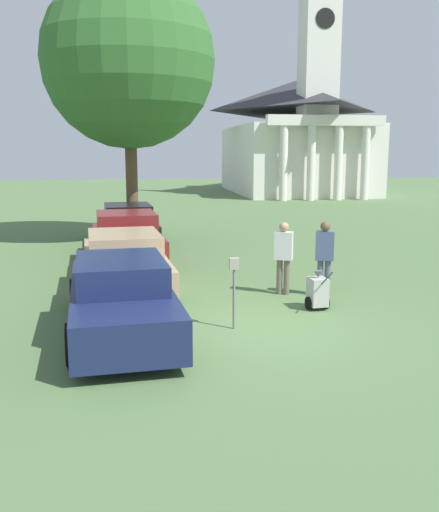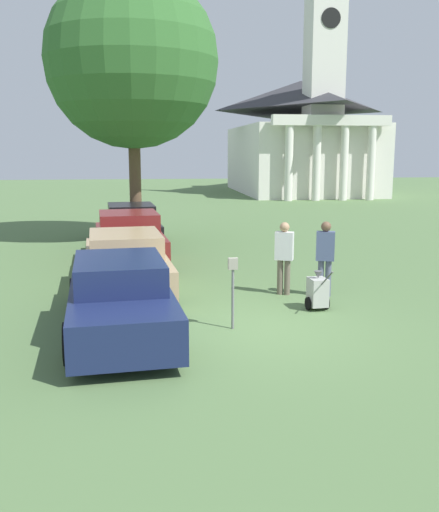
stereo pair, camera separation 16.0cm
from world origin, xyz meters
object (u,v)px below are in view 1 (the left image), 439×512
at_px(parked_car_navy, 121,297).
at_px(parked_car_maroon, 127,240).
at_px(parked_car_black, 128,226).
at_px(person_worker, 283,253).
at_px(parking_meter, 234,280).
at_px(person_supervisor, 325,254).
at_px(parked_car_tan, 124,262).
at_px(equipment_cart, 318,292).
at_px(church, 296,129).

xyz_separation_m(parked_car_navy, parked_car_maroon, (-0.00, 6.83, 0.04)).
relative_size(parked_car_black, person_worker, 2.97).
height_order(parked_car_navy, parking_meter, parked_car_navy).
bearing_deg(parking_meter, person_worker, 57.13).
distance_m(parked_car_black, person_supervisor, 9.33).
bearing_deg(parked_car_tan, parking_meter, -64.15).
distance_m(parked_car_maroon, equipment_cart, 7.18).
bearing_deg(church, parked_car_black, -117.81).
bearing_deg(person_supervisor, church, -85.41).
distance_m(parked_car_black, parking_meter, 10.49).
bearing_deg(parked_car_tan, parked_car_navy, -95.00).
height_order(parked_car_maroon, parked_car_black, parked_car_maroon).
bearing_deg(parked_car_navy, parking_meter, -8.58).
height_order(parked_car_maroon, person_worker, person_worker).
relative_size(person_worker, church, 0.08).
xyz_separation_m(person_worker, church, (9.40, 32.69, 4.09)).
distance_m(equipment_cart, church, 35.55).
bearing_deg(parked_car_maroon, person_worker, -55.29).
relative_size(parked_car_black, person_supervisor, 2.91).
relative_size(parked_car_navy, church, 0.24).
relative_size(parked_car_navy, parked_car_black, 1.04).
xyz_separation_m(parked_car_navy, parked_car_tan, (0.00, 3.43, -0.00)).
height_order(parked_car_tan, equipment_cart, parked_car_tan).
relative_size(parked_car_maroon, person_supervisor, 2.84).
height_order(parked_car_black, person_worker, person_worker).
height_order(parking_meter, equipment_cart, parking_meter).
xyz_separation_m(parked_car_navy, person_supervisor, (4.63, 2.04, 0.34)).
bearing_deg(parked_car_black, equipment_cart, -70.72).
bearing_deg(equipment_cart, parked_car_maroon, 120.53).
bearing_deg(person_supervisor, person_worker, 0.61).
distance_m(parked_car_navy, parked_car_maroon, 6.83).
bearing_deg(church, parking_meter, -107.37).
height_order(parked_car_tan, parking_meter, parked_car_tan).
bearing_deg(parked_car_tan, parked_car_black, 85.01).
xyz_separation_m(parked_car_navy, parked_car_black, (-0.00, 10.14, 0.02)).
xyz_separation_m(parked_car_maroon, person_worker, (3.73, -4.49, 0.28)).
distance_m(parked_car_black, equipment_cart, 10.06).
relative_size(parked_car_tan, parked_car_black, 1.05).
relative_size(parked_car_tan, church, 0.24).
bearing_deg(parked_car_navy, person_worker, 27.15).
bearing_deg(person_worker, parking_meter, 80.78).
bearing_deg(person_supervisor, parking_meter, 60.07).
relative_size(parked_car_black, parking_meter, 3.71).
xyz_separation_m(parked_car_navy, church, (13.13, 35.04, 4.40)).
bearing_deg(person_worker, parked_car_black, -40.80).
bearing_deg(parked_car_tan, equipment_cart, -35.76).
relative_size(parked_car_maroon, person_worker, 2.90).
distance_m(parked_car_black, church, 28.49).
distance_m(person_supervisor, equipment_cart, 1.34).
bearing_deg(parked_car_maroon, person_supervisor, -50.98).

